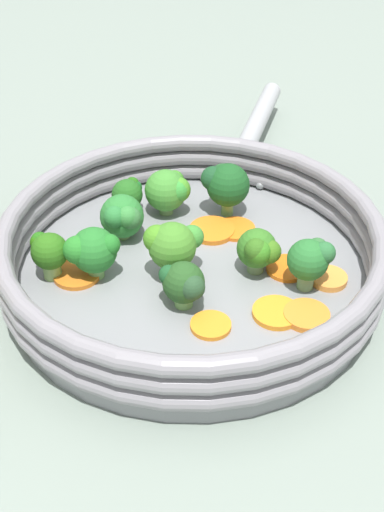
{
  "coord_description": "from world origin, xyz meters",
  "views": [
    {
      "loc": [
        0.48,
        -0.13,
        0.4
      ],
      "look_at": [
        0.0,
        0.0,
        0.03
      ],
      "focal_mm": 50.0,
      "sensor_mm": 36.0,
      "label": 1
    }
  ],
  "objects_px": {
    "carrot_slice_0": "(329,278)",
    "carrot_slice_7": "(77,274)",
    "skillet": "(192,277)",
    "broccoli_floret_4": "(312,259)",
    "carrot_slice_5": "(276,313)",
    "broccoli_floret_7": "(48,251)",
    "broccoli_floret_8": "(258,250)",
    "carrot_slice_3": "(211,325)",
    "carrot_slice_1": "(212,230)",
    "carrot_slice_4": "(287,268)",
    "broccoli_floret_2": "(225,184)",
    "broccoli_floret_6": "(184,283)",
    "broccoli_floret_0": "(128,194)",
    "broccoli_floret_1": "(168,190)",
    "carrot_slice_6": "(235,229)",
    "broccoli_floret_3": "(171,245)",
    "broccoli_floret_9": "(122,217)",
    "broccoli_floret_5": "(92,250)",
    "carrot_slice_2": "(307,315)"
  },
  "relations": [
    {
      "from": "carrot_slice_3",
      "to": "broccoli_floret_4",
      "type": "height_order",
      "value": "broccoli_floret_4"
    },
    {
      "from": "carrot_slice_4",
      "to": "carrot_slice_6",
      "type": "bearing_deg",
      "value": -160.51
    },
    {
      "from": "broccoli_floret_2",
      "to": "broccoli_floret_5",
      "type": "xyz_separation_m",
      "value": [
        0.07,
        -0.14,
        -0.01
      ]
    },
    {
      "from": "carrot_slice_3",
      "to": "broccoli_floret_8",
      "type": "relative_size",
      "value": 0.8
    },
    {
      "from": "carrot_slice_0",
      "to": "carrot_slice_5",
      "type": "relative_size",
      "value": 0.81
    },
    {
      "from": "carrot_slice_1",
      "to": "carrot_slice_2",
      "type": "bearing_deg",
      "value": 15.93
    },
    {
      "from": "carrot_slice_3",
      "to": "broccoli_floret_2",
      "type": "bearing_deg",
      "value": 158.64
    },
    {
      "from": "carrot_slice_2",
      "to": "broccoli_floret_7",
      "type": "xyz_separation_m",
      "value": [
        -0.11,
        -0.19,
        0.02
      ]
    },
    {
      "from": "skillet",
      "to": "carrot_slice_6",
      "type": "height_order",
      "value": "carrot_slice_6"
    },
    {
      "from": "broccoli_floret_2",
      "to": "broccoli_floret_6",
      "type": "bearing_deg",
      "value": -30.98
    },
    {
      "from": "broccoli_floret_8",
      "to": "carrot_slice_2",
      "type": "bearing_deg",
      "value": 15.73
    },
    {
      "from": "broccoli_floret_2",
      "to": "carrot_slice_6",
      "type": "bearing_deg",
      "value": 1.25
    },
    {
      "from": "carrot_slice_4",
      "to": "broccoli_floret_7",
      "type": "bearing_deg",
      "value": -103.3
    },
    {
      "from": "carrot_slice_3",
      "to": "carrot_slice_1",
      "type": "bearing_deg",
      "value": 162.8
    },
    {
      "from": "broccoli_floret_7",
      "to": "broccoli_floret_0",
      "type": "bearing_deg",
      "value": 132.21
    },
    {
      "from": "broccoli_floret_4",
      "to": "broccoli_floret_5",
      "type": "xyz_separation_m",
      "value": [
        -0.06,
        -0.17,
        -0.0
      ]
    },
    {
      "from": "carrot_slice_7",
      "to": "broccoli_floret_6",
      "type": "xyz_separation_m",
      "value": [
        0.06,
        0.08,
        0.02
      ]
    },
    {
      "from": "carrot_slice_0",
      "to": "carrot_slice_5",
      "type": "bearing_deg",
      "value": -63.85
    },
    {
      "from": "broccoli_floret_6",
      "to": "broccoli_floret_7",
      "type": "height_order",
      "value": "broccoli_floret_7"
    },
    {
      "from": "carrot_slice_0",
      "to": "broccoli_floret_4",
      "type": "distance_m",
      "value": 0.03
    },
    {
      "from": "broccoli_floret_0",
      "to": "broccoli_floret_8",
      "type": "distance_m",
      "value": 0.15
    },
    {
      "from": "broccoli_floret_1",
      "to": "carrot_slice_6",
      "type": "bearing_deg",
      "value": 49.41
    },
    {
      "from": "carrot_slice_5",
      "to": "broccoli_floret_7",
      "type": "xyz_separation_m",
      "value": [
        -0.1,
        -0.17,
        0.02
      ]
    },
    {
      "from": "carrot_slice_7",
      "to": "broccoli_floret_7",
      "type": "bearing_deg",
      "value": -105.8
    },
    {
      "from": "carrot_slice_1",
      "to": "carrot_slice_2",
      "type": "relative_size",
      "value": 1.13
    },
    {
      "from": "carrot_slice_2",
      "to": "carrot_slice_4",
      "type": "height_order",
      "value": "carrot_slice_2"
    },
    {
      "from": "carrot_slice_0",
      "to": "skillet",
      "type": "bearing_deg",
      "value": -113.27
    },
    {
      "from": "carrot_slice_7",
      "to": "broccoli_floret_2",
      "type": "height_order",
      "value": "broccoli_floret_2"
    },
    {
      "from": "carrot_slice_7",
      "to": "broccoli_floret_6",
      "type": "bearing_deg",
      "value": 51.47
    },
    {
      "from": "broccoli_floret_7",
      "to": "broccoli_floret_8",
      "type": "relative_size",
      "value": 1.04
    },
    {
      "from": "carrot_slice_0",
      "to": "carrot_slice_7",
      "type": "xyz_separation_m",
      "value": [
        -0.07,
        -0.21,
        -0.0
      ]
    },
    {
      "from": "broccoli_floret_0",
      "to": "broccoli_floret_8",
      "type": "relative_size",
      "value": 0.93
    },
    {
      "from": "broccoli_floret_9",
      "to": "broccoli_floret_1",
      "type": "bearing_deg",
      "value": 121.71
    },
    {
      "from": "broccoli_floret_3",
      "to": "broccoli_floret_4",
      "type": "xyz_separation_m",
      "value": [
        0.05,
        0.11,
        -0.0
      ]
    },
    {
      "from": "broccoli_floret_6",
      "to": "broccoli_floret_9",
      "type": "bearing_deg",
      "value": -164.69
    },
    {
      "from": "carrot_slice_5",
      "to": "broccoli_floret_0",
      "type": "bearing_deg",
      "value": -154.16
    },
    {
      "from": "carrot_slice_2",
      "to": "broccoli_floret_0",
      "type": "bearing_deg",
      "value": -150.07
    },
    {
      "from": "carrot_slice_7",
      "to": "broccoli_floret_9",
      "type": "relative_size",
      "value": 0.95
    },
    {
      "from": "broccoli_floret_1",
      "to": "broccoli_floret_5",
      "type": "bearing_deg",
      "value": -46.99
    },
    {
      "from": "broccoli_floret_2",
      "to": "broccoli_floret_3",
      "type": "xyz_separation_m",
      "value": [
        0.08,
        -0.07,
        -0.0
      ]
    },
    {
      "from": "carrot_slice_7",
      "to": "broccoli_floret_5",
      "type": "xyz_separation_m",
      "value": [
        0.01,
        0.01,
        0.03
      ]
    },
    {
      "from": "carrot_slice_0",
      "to": "broccoli_floret_0",
      "type": "distance_m",
      "value": 0.21
    },
    {
      "from": "carrot_slice_1",
      "to": "broccoli_floret_8",
      "type": "height_order",
      "value": "broccoli_floret_8"
    },
    {
      "from": "carrot_slice_4",
      "to": "broccoli_floret_0",
      "type": "bearing_deg",
      "value": -136.91
    },
    {
      "from": "skillet",
      "to": "broccoli_floret_8",
      "type": "xyz_separation_m",
      "value": [
        0.02,
        0.05,
        0.03
      ]
    },
    {
      "from": "broccoli_floret_3",
      "to": "broccoli_floret_5",
      "type": "distance_m",
      "value": 0.07
    },
    {
      "from": "broccoli_floret_2",
      "to": "broccoli_floret_9",
      "type": "distance_m",
      "value": 0.11
    },
    {
      "from": "carrot_slice_1",
      "to": "carrot_slice_6",
      "type": "distance_m",
      "value": 0.02
    },
    {
      "from": "skillet",
      "to": "broccoli_floret_4",
      "type": "xyz_separation_m",
      "value": [
        0.05,
        0.09,
        0.04
      ]
    },
    {
      "from": "broccoli_floret_1",
      "to": "carrot_slice_1",
      "type": "bearing_deg",
      "value": 36.08
    }
  ]
}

